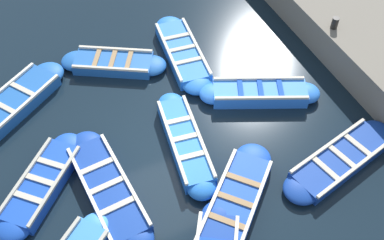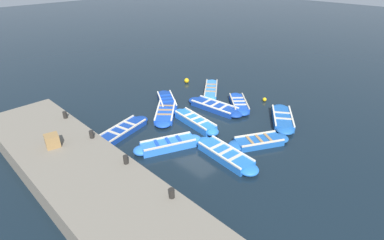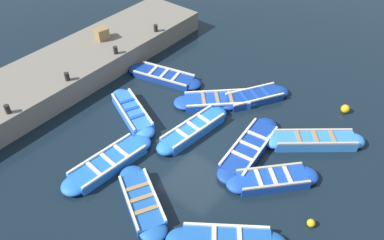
{
  "view_description": "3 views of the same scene",
  "coord_description": "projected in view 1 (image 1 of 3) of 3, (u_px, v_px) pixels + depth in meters",
  "views": [
    {
      "loc": [
        2.29,
        6.68,
        9.39
      ],
      "look_at": [
        -0.79,
        -0.31,
        0.31
      ],
      "focal_mm": 42.0,
      "sensor_mm": 36.0,
      "label": 1
    },
    {
      "loc": [
        -10.75,
        -9.96,
        8.05
      ],
      "look_at": [
        -0.46,
        0.36,
        0.26
      ],
      "focal_mm": 28.0,
      "sensor_mm": 36.0,
      "label": 2
    },
    {
      "loc": [
        6.23,
        -8.13,
        10.07
      ],
      "look_at": [
        -0.52,
        0.32,
        0.54
      ],
      "focal_mm": 35.0,
      "sensor_mm": 36.0,
      "label": 3
    }
  ],
  "objects": [
    {
      "name": "boat_tucked",
      "position": [
        182.0,
        53.0,
        13.78
      ],
      "size": [
        1.25,
        3.76,
        0.41
      ],
      "color": "blue",
      "rests_on": "ground"
    },
    {
      "name": "ground_plane",
      "position": [
        169.0,
        145.0,
        11.71
      ],
      "size": [
        120.0,
        120.0,
        0.0
      ],
      "primitive_type": "plane",
      "color": "black"
    },
    {
      "name": "boat_broadside",
      "position": [
        260.0,
        93.0,
        12.65
      ],
      "size": [
        3.44,
        2.04,
        0.45
      ],
      "color": "blue",
      "rests_on": "ground"
    },
    {
      "name": "bollard_mid_north",
      "position": [
        335.0,
        23.0,
        13.12
      ],
      "size": [
        0.2,
        0.2,
        0.35
      ],
      "primitive_type": "cylinder",
      "color": "black",
      "rests_on": "quay_wall"
    },
    {
      "name": "boat_end_of_row",
      "position": [
        108.0,
        189.0,
        10.68
      ],
      "size": [
        1.27,
        3.95,
        0.38
      ],
      "color": "navy",
      "rests_on": "ground"
    },
    {
      "name": "boat_outer_left",
      "position": [
        114.0,
        63.0,
        13.51
      ],
      "size": [
        3.23,
        2.3,
        0.37
      ],
      "color": "#1E59AD",
      "rests_on": "ground"
    },
    {
      "name": "boat_far_corner",
      "position": [
        42.0,
        184.0,
        10.76
      ],
      "size": [
        2.79,
        2.92,
        0.4
      ],
      "color": "#1947B7",
      "rests_on": "ground"
    },
    {
      "name": "boat_bow_out",
      "position": [
        235.0,
        203.0,
        10.44
      ],
      "size": [
        3.31,
        3.21,
        0.36
      ],
      "color": "#1947B7",
      "rests_on": "ground"
    },
    {
      "name": "boat_drifting",
      "position": [
        15.0,
        102.0,
        12.46
      ],
      "size": [
        3.47,
        2.86,
        0.41
      ],
      "color": "#1E59AD",
      "rests_on": "ground"
    },
    {
      "name": "boat_mid_row",
      "position": [
        185.0,
        142.0,
        11.54
      ],
      "size": [
        1.15,
        3.6,
        0.45
      ],
      "color": "blue",
      "rests_on": "ground"
    },
    {
      "name": "boat_centre",
      "position": [
        340.0,
        160.0,
        11.24
      ],
      "size": [
        3.79,
        1.71,
        0.35
      ],
      "color": "navy",
      "rests_on": "ground"
    }
  ]
}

